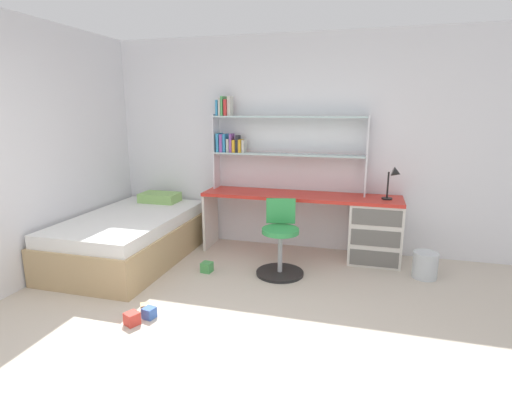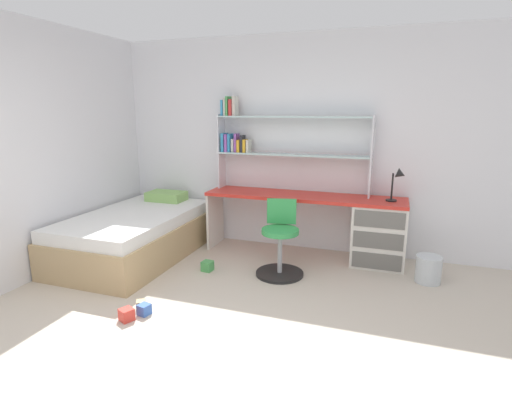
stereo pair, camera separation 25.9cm
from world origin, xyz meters
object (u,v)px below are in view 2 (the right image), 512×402
bookshelf_hutch (270,138)px  toy_block_blue_0 (144,309)px  desk (358,226)px  desk_lamp (399,180)px  waste_bin (428,269)px  swivel_chair (280,246)px  bed_platform (136,235)px  toy_block_red_2 (127,315)px  toy_block_natural_1 (141,305)px  toy_block_green_3 (207,266)px

bookshelf_hutch → toy_block_blue_0: (-0.51, -2.06, -1.38)m
desk → desk_lamp: 0.71m
waste_bin → toy_block_blue_0: (-2.40, -1.56, -0.09)m
desk → bookshelf_hutch: bookshelf_hutch is taller
swivel_chair → bed_platform: size_ratio=0.41×
waste_bin → toy_block_blue_0: 2.87m
swivel_chair → toy_block_red_2: bearing=-124.8°
toy_block_red_2 → desk: bearing=49.9°
toy_block_natural_1 → desk_lamp: bearing=40.3°
toy_block_natural_1 → desk: bearing=46.9°
desk → toy_block_blue_0: bearing=-130.6°
bookshelf_hutch → desk_lamp: (1.53, -0.18, -0.41)m
bookshelf_hutch → toy_block_blue_0: 2.53m
bed_platform → toy_block_natural_1: size_ratio=24.27×
desk_lamp → toy_block_natural_1: desk_lamp is taller
desk → toy_block_red_2: bearing=-130.1°
swivel_chair → waste_bin: 1.56m
desk_lamp → toy_block_blue_0: (-2.05, -1.88, -0.97)m
swivel_chair → bed_platform: bearing=-178.2°
waste_bin → toy_block_green_3: size_ratio=2.54×
waste_bin → toy_block_green_3: bearing=-168.1°
desk → toy_block_green_3: bearing=-151.3°
desk → bed_platform: (-2.57, -0.71, -0.16)m
desk → toy_block_natural_1: (-1.72, -1.84, -0.39)m
bookshelf_hutch → swivel_chair: bookshelf_hutch is taller
swivel_chair → waste_bin: bearing=11.1°
desk → toy_block_blue_0: desk is taller
desk_lamp → toy_block_green_3: 2.32m
toy_block_blue_0 → desk_lamp: bearing=42.6°
waste_bin → swivel_chair: bearing=-168.9°
waste_bin → toy_block_natural_1: size_ratio=3.46×
desk → toy_block_red_2: 2.70m
bookshelf_hutch → bed_platform: size_ratio=0.96×
desk → toy_block_green_3: (-1.55, -0.85, -0.37)m
desk → swivel_chair: (-0.76, -0.66, -0.10)m
bed_platform → toy_block_red_2: bed_platform is taller
toy_block_natural_1 → toy_block_red_2: toy_block_red_2 is taller
toy_block_red_2 → toy_block_blue_0: bearing=58.1°
desk_lamp → toy_block_red_2: bearing=-136.6°
swivel_chair → toy_block_blue_0: swivel_chair is taller
toy_block_natural_1 → toy_block_green_3: 1.01m
bookshelf_hutch → toy_block_natural_1: bearing=-106.7°
bed_platform → toy_block_green_3: bed_platform is taller
desk_lamp → bed_platform: 3.13m
bookshelf_hutch → toy_block_green_3: bearing=-112.9°
waste_bin → toy_block_green_3: waste_bin is taller
toy_block_green_3 → toy_block_red_2: bearing=-98.5°
desk_lamp → waste_bin: 1.00m
swivel_chair → toy_block_blue_0: (-0.88, -1.26, -0.28)m
bookshelf_hutch → desk: bearing=-7.4°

